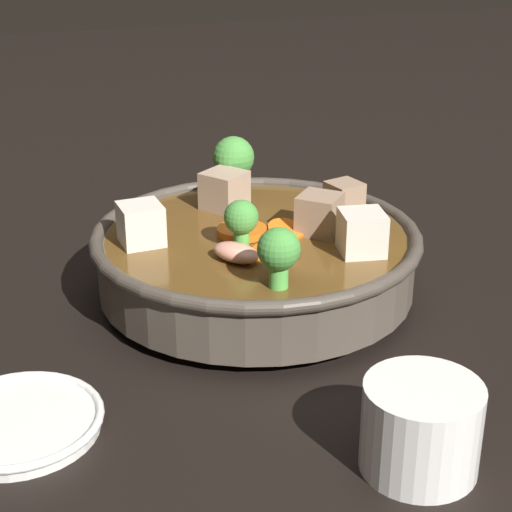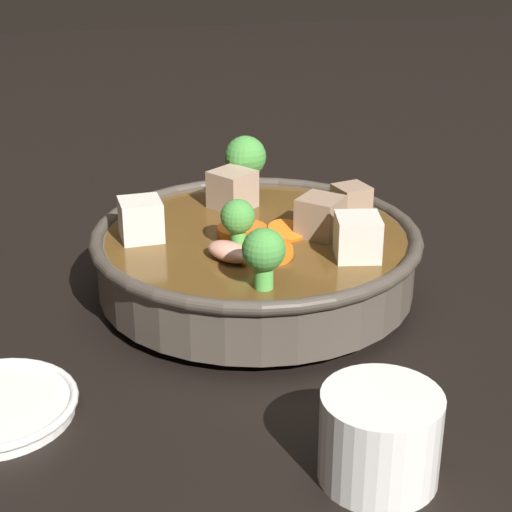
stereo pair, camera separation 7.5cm
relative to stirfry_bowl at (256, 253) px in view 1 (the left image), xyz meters
name	(u,v)px [view 1 (the left image)]	position (x,y,z in m)	size (l,w,h in m)	color
ground_plane	(256,296)	(0.00, 0.00, -0.04)	(3.00, 3.00, 0.00)	black
stirfry_bowl	(256,253)	(0.00, 0.00, 0.00)	(0.29, 0.29, 0.12)	#51473D
side_saucer	(18,422)	(0.22, 0.14, -0.04)	(0.12, 0.12, 0.01)	white
tea_cup	(421,427)	(-0.02, 0.26, -0.01)	(0.08, 0.08, 0.06)	white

